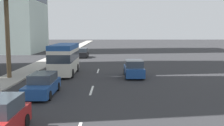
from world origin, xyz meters
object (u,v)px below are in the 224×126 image
Objects in this scene: car_lead at (82,53)px; car_third at (43,85)px; car_fourth at (134,69)px; minibus_fifth at (65,58)px.

car_lead is 0.87× the size of car_third.
car_lead is at bearing 20.09° from car_fourth.
car_third is 1.06× the size of car_fourth.
car_fourth is 7.24m from minibus_fifth.
car_lead is at bearing -179.81° from car_third.
car_third is (-26.86, -0.09, -0.02)m from car_lead.
car_third is 0.68× the size of minibus_fifth.
car_fourth is 0.64× the size of minibus_fifth.
car_fourth is (-19.40, -7.09, 0.04)m from car_lead.
car_third is at bearing -0.04° from minibus_fifth.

